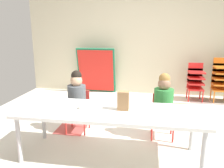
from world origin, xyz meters
TOP-DOWN VIEW (x-y plane):
  - ground_plane at (-0.00, 0.01)m, footprint 5.31×4.60m
  - back_wall at (0.00, 2.30)m, footprint 5.31×0.10m
  - craft_table at (-0.18, -0.64)m, footprint 2.13×0.73m
  - seated_child_near_camera at (-0.77, -0.05)m, footprint 0.34×0.34m
  - seated_child_middle_seat at (0.46, -0.05)m, footprint 0.32×0.31m
  - kid_chair_red_stack at (1.24, 1.87)m, footprint 0.32×0.30m
  - kid_chair_orange_stack at (1.74, 1.87)m, footprint 0.32×0.30m
  - folded_activity_table at (-0.99, 2.10)m, footprint 0.90×0.29m
  - paper_bag_brown at (-0.03, -0.61)m, footprint 0.13×0.09m
  - paper_plate_near_edge at (-0.50, -0.66)m, footprint 0.18×0.18m
  - donut_powdered_on_plate at (-0.50, -0.66)m, footprint 0.11×0.11m

SIDE VIEW (x-z plane):
  - ground_plane at x=0.00m, z-range -0.02..0.00m
  - kid_chair_red_stack at x=1.24m, z-range 0.06..0.86m
  - kid_chair_orange_stack at x=1.74m, z-range 0.06..0.98m
  - craft_table at x=-0.18m, z-range 0.25..0.83m
  - folded_activity_table at x=-0.99m, z-range -0.01..1.08m
  - seated_child_near_camera at x=-0.77m, z-range 0.10..1.01m
  - seated_child_middle_seat at x=0.46m, z-range 0.10..1.01m
  - paper_plate_near_edge at x=-0.50m, z-range 0.58..0.59m
  - donut_powdered_on_plate at x=-0.50m, z-range 0.59..0.62m
  - paper_bag_brown at x=-0.03m, z-range 0.58..0.80m
  - back_wall at x=0.00m, z-range 0.00..2.46m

